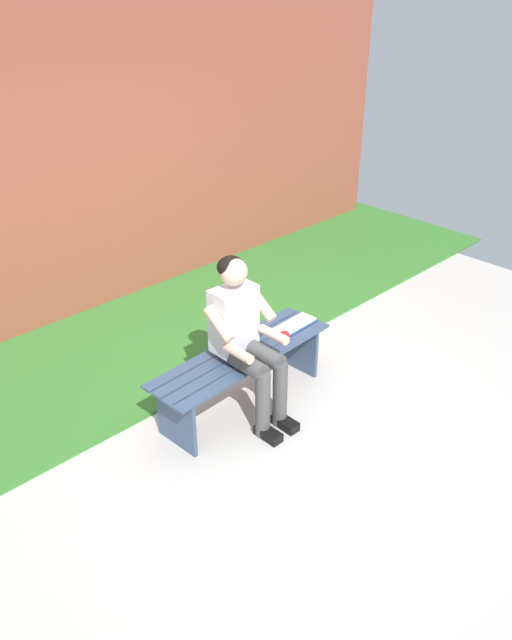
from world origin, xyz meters
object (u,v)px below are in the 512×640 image
person_seated (245,335)px  apple (285,336)px  bench_near (243,366)px  book_open (294,325)px

person_seated → apple: size_ratio=14.85×
bench_near → book_open: 0.59m
bench_near → person_seated: person_seated is taller
apple → book_open: bearing=-154.6°
person_seated → apple: person_seated is taller
bench_near → apple: bearing=164.7°
bench_near → person_seated: size_ratio=1.26×
bench_near → person_seated: bearing=58.2°
person_seated → apple: 0.47m
person_seated → apple: (-0.42, -0.00, -0.19)m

